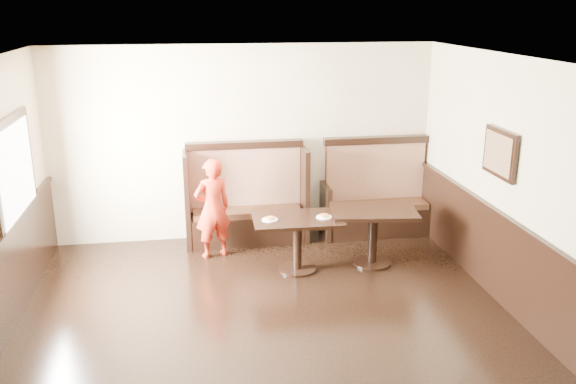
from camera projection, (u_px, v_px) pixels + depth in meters
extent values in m
plane|color=black|center=(280.00, 365.00, 5.86)|extent=(7.00, 7.00, 0.00)
plane|color=beige|center=(244.00, 144.00, 8.75)|extent=(5.50, 0.00, 5.50)
plane|color=beige|center=(561.00, 212.00, 5.87)|extent=(0.00, 7.00, 7.00)
plane|color=white|center=(279.00, 70.00, 5.03)|extent=(7.00, 7.00, 0.00)
cube|color=black|center=(547.00, 297.00, 6.13)|extent=(0.05, 6.90, 1.00)
cube|color=black|center=(14.00, 170.00, 6.78)|extent=(0.05, 1.50, 1.20)
cube|color=white|center=(16.00, 170.00, 6.78)|extent=(0.01, 1.30, 1.00)
cube|color=black|center=(500.00, 153.00, 6.90)|extent=(0.04, 0.70, 0.55)
cube|color=olive|center=(498.00, 153.00, 6.90)|extent=(0.01, 0.60, 0.45)
cube|color=black|center=(247.00, 228.00, 8.83)|extent=(1.60, 0.50, 0.42)
cube|color=#3B2113|center=(247.00, 212.00, 8.76)|extent=(1.54, 0.46, 0.09)
cube|color=#490F0E|center=(245.00, 178.00, 8.83)|extent=(1.60, 0.12, 0.92)
cube|color=black|center=(244.00, 145.00, 8.68)|extent=(1.68, 0.16, 0.10)
cube|color=black|center=(187.00, 198.00, 8.66)|extent=(0.07, 0.72, 1.36)
cube|color=black|center=(303.00, 192.00, 8.92)|extent=(0.07, 0.72, 1.36)
cube|color=black|center=(377.00, 221.00, 9.13)|extent=(1.50, 0.50, 0.42)
cube|color=#3B2113|center=(378.00, 205.00, 9.06)|extent=(1.44, 0.46, 0.09)
cube|color=#490F0E|center=(375.00, 173.00, 9.13)|extent=(1.50, 0.12, 0.92)
cube|color=black|center=(376.00, 140.00, 8.98)|extent=(1.58, 0.16, 0.10)
cube|color=black|center=(324.00, 209.00, 9.05)|extent=(0.07, 0.72, 0.80)
cube|color=black|center=(425.00, 204.00, 9.29)|extent=(0.07, 0.72, 0.80)
cube|color=black|center=(297.00, 220.00, 7.74)|extent=(1.15, 0.73, 0.05)
cylinder|color=black|center=(297.00, 246.00, 7.84)|extent=(0.11, 0.11, 0.66)
cylinder|color=black|center=(297.00, 269.00, 7.94)|extent=(0.49, 0.49, 0.03)
cube|color=black|center=(374.00, 211.00, 7.93)|extent=(1.18, 0.85, 0.05)
cylinder|color=black|center=(373.00, 238.00, 8.04)|extent=(0.12, 0.12, 0.69)
cylinder|color=black|center=(372.00, 262.00, 8.14)|extent=(0.52, 0.52, 0.03)
imported|color=red|center=(213.00, 208.00, 8.19)|extent=(0.58, 0.47, 1.38)
cylinder|color=white|center=(270.00, 219.00, 7.65)|extent=(0.21, 0.21, 0.01)
cylinder|color=tan|center=(270.00, 218.00, 7.65)|extent=(0.13, 0.13, 0.02)
cylinder|color=#EABA54|center=(270.00, 217.00, 7.65)|extent=(0.11, 0.11, 0.01)
cylinder|color=white|center=(324.00, 217.00, 7.75)|extent=(0.20, 0.20, 0.01)
cylinder|color=tan|center=(324.00, 216.00, 7.75)|extent=(0.12, 0.12, 0.02)
cylinder|color=#EABA54|center=(324.00, 215.00, 7.74)|extent=(0.11, 0.11, 0.01)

